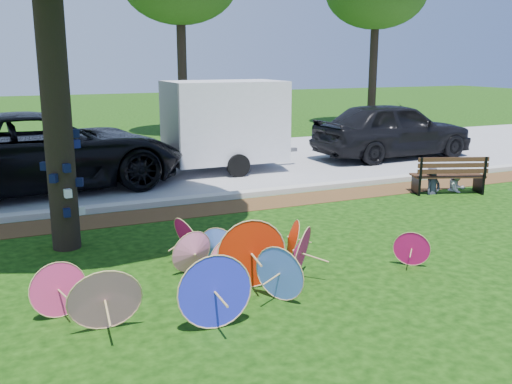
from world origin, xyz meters
TOP-DOWN VIEW (x-y plane):
  - ground at (0.00, 0.00)m, footprint 90.00×90.00m
  - mulch_strip at (0.00, 4.50)m, footprint 90.00×1.00m
  - curb at (0.00, 5.20)m, footprint 90.00×0.30m
  - street at (0.00, 9.35)m, footprint 90.00×8.00m
  - parasol_pile at (-0.63, 0.48)m, footprint 5.49×2.73m
  - black_van at (-2.36, 7.67)m, footprint 6.79×3.77m
  - dark_pickup at (7.74, 8.13)m, footprint 5.08×2.17m
  - cargo_trailer at (2.31, 8.20)m, footprint 3.02×1.93m
  - park_bench at (5.97, 3.73)m, footprint 1.74×1.13m
  - person_left at (5.62, 3.78)m, footprint 0.49×0.37m
  - person_right at (6.32, 3.78)m, footprint 0.52×0.42m

SIDE VIEW (x-z plane):
  - ground at x=0.00m, z-range 0.00..0.00m
  - mulch_strip at x=0.00m, z-range 0.00..0.01m
  - street at x=0.00m, z-range 0.00..0.01m
  - curb at x=0.00m, z-range 0.00..0.12m
  - parasol_pile at x=-0.63m, z-range -0.09..0.85m
  - park_bench at x=5.97m, z-range 0.00..0.85m
  - person_right at x=6.32m, z-range 0.00..1.01m
  - person_left at x=5.62m, z-range 0.00..1.20m
  - dark_pickup at x=7.74m, z-range 0.00..1.71m
  - black_van at x=-2.36m, z-range 0.00..1.80m
  - cargo_trailer at x=2.31m, z-range 0.00..2.70m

